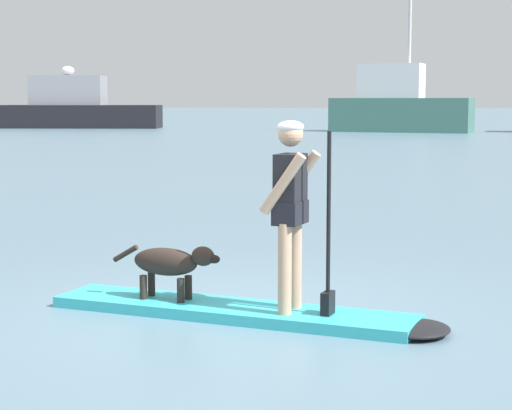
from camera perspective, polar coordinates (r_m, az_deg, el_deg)
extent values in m
plane|color=slate|center=(8.22, -1.58, -7.04)|extent=(400.00, 400.00, 0.00)
cube|color=#33B2BF|center=(8.21, -1.58, -6.70)|extent=(3.45, 1.21, 0.10)
ellipsoid|color=black|center=(7.69, 10.13, -7.72)|extent=(0.66, 0.71, 0.10)
cylinder|color=tan|center=(8.03, 2.49, -3.75)|extent=(0.12, 0.12, 0.79)
cylinder|color=tan|center=(7.79, 1.83, -4.08)|extent=(0.12, 0.12, 0.79)
cube|color=black|center=(7.83, 2.18, -0.48)|extent=(0.28, 0.39, 0.20)
cube|color=black|center=(7.81, 2.19, 1.09)|extent=(0.25, 0.37, 0.59)
sphere|color=tan|center=(7.78, 2.21, 4.52)|extent=(0.22, 0.22, 0.22)
ellipsoid|color=white|center=(7.77, 2.21, 4.96)|extent=(0.23, 0.23, 0.11)
cylinder|color=tan|center=(7.98, 2.67, 1.58)|extent=(0.43, 0.16, 0.54)
cylinder|color=tan|center=(7.63, 1.69, 1.35)|extent=(0.43, 0.16, 0.54)
cylinder|color=black|center=(7.73, 4.61, -1.20)|extent=(0.04, 0.04, 1.59)
cube|color=black|center=(7.85, 4.57, -6.21)|extent=(0.11, 0.19, 0.20)
ellipsoid|color=#2D231E|center=(8.41, -5.75, -3.59)|extent=(0.68, 0.32, 0.26)
ellipsoid|color=#2D231E|center=(8.23, -3.38, -3.25)|extent=(0.24, 0.19, 0.18)
ellipsoid|color=black|center=(8.18, -2.69, -3.44)|extent=(0.13, 0.10, 0.08)
cylinder|color=#2D231E|center=(8.61, -8.26, -3.05)|extent=(0.27, 0.09, 0.18)
cylinder|color=#2D231E|center=(8.44, -4.31, -5.22)|extent=(0.07, 0.07, 0.22)
cylinder|color=#2D231E|center=(8.30, -4.79, -5.42)|extent=(0.07, 0.07, 0.22)
cylinder|color=#2D231E|center=(8.62, -6.64, -4.99)|extent=(0.07, 0.07, 0.22)
cylinder|color=#2D231E|center=(8.49, -7.15, -5.18)|extent=(0.07, 0.07, 0.22)
cube|color=black|center=(63.41, -11.09, 5.52)|extent=(11.41, 5.19, 1.57)
cube|color=gray|center=(63.74, -11.81, 7.12)|extent=(5.31, 3.28, 2.00)
ellipsoid|color=white|center=(63.77, -11.84, 8.33)|extent=(0.90, 0.90, 0.60)
cube|color=#3F7266|center=(55.26, 9.17, 5.65)|extent=(8.67, 3.89, 2.04)
cube|color=silver|center=(55.30, 8.56, 7.78)|extent=(4.02, 2.55, 2.05)
cylinder|color=silver|center=(55.50, 9.74, 12.32)|extent=(0.20, 0.20, 10.88)
cylinder|color=silver|center=(55.31, 8.56, 7.96)|extent=(2.92, 0.57, 0.14)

